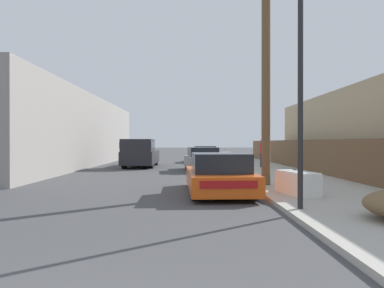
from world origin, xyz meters
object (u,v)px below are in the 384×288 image
(street_lamp, at_px, (300,75))
(car_parked_mid, at_px, (202,160))
(discarded_fridge, at_px, (297,183))
(car_parked_far, at_px, (204,154))
(utility_pole, at_px, (266,69))
(parked_sports_car_red, at_px, (219,175))
(pickup_truck, at_px, (140,153))
(pedestrian, at_px, (262,153))

(street_lamp, bearing_deg, car_parked_mid, 97.66)
(discarded_fridge, height_order, car_parked_far, car_parked_far)
(utility_pole, xyz_separation_m, street_lamp, (-0.20, -4.66, -1.05))
(parked_sports_car_red, height_order, car_parked_far, car_parked_far)
(car_parked_mid, relative_size, pickup_truck, 0.79)
(parked_sports_car_red, distance_m, car_parked_mid, 9.32)
(parked_sports_car_red, height_order, utility_pole, utility_pole)
(utility_pole, bearing_deg, discarded_fridge, -80.46)
(car_parked_far, relative_size, street_lamp, 0.92)
(discarded_fridge, relative_size, parked_sports_car_red, 0.35)
(parked_sports_car_red, height_order, pickup_truck, pickup_truck)
(car_parked_far, height_order, street_lamp, street_lamp)
(car_parked_far, relative_size, utility_pole, 0.61)
(pedestrian, bearing_deg, discarded_fridge, -96.37)
(car_parked_mid, distance_m, car_parked_far, 9.29)
(car_parked_far, height_order, utility_pole, utility_pole)
(car_parked_far, bearing_deg, pedestrian, -70.83)
(car_parked_mid, height_order, street_lamp, street_lamp)
(discarded_fridge, xyz_separation_m, pedestrian, (1.27, 11.37, 0.53))
(pedestrian, bearing_deg, pickup_truck, 165.04)
(utility_pole, bearing_deg, car_parked_mid, 103.36)
(pickup_truck, distance_m, street_lamp, 16.74)
(discarded_fridge, xyz_separation_m, car_parked_mid, (-2.31, 10.40, 0.17))
(discarded_fridge, height_order, pickup_truck, pickup_truck)
(discarded_fridge, bearing_deg, car_parked_mid, 90.23)
(pickup_truck, bearing_deg, discarded_fridge, 115.05)
(discarded_fridge, bearing_deg, pickup_truck, 102.56)
(street_lamp, bearing_deg, pedestrian, 82.20)
(parked_sports_car_red, bearing_deg, car_parked_far, 87.01)
(utility_pole, distance_m, pedestrian, 9.67)
(car_parked_mid, relative_size, utility_pole, 0.54)
(car_parked_far, bearing_deg, discarded_fridge, -85.83)
(street_lamp, bearing_deg, discarded_fridge, 75.22)
(pickup_truck, xyz_separation_m, street_lamp, (5.58, -15.63, 2.19))
(parked_sports_car_red, relative_size, car_parked_far, 0.99)
(utility_pole, bearing_deg, car_parked_far, 94.59)
(discarded_fridge, relative_size, car_parked_far, 0.35)
(pedestrian, bearing_deg, car_parked_mid, -164.90)
(car_parked_far, height_order, pickup_truck, pickup_truck)
(pickup_truck, distance_m, utility_pole, 12.82)
(car_parked_far, xyz_separation_m, street_lamp, (1.19, -21.95, 2.48))
(car_parked_mid, xyz_separation_m, car_parked_far, (0.52, 9.27, -0.01))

